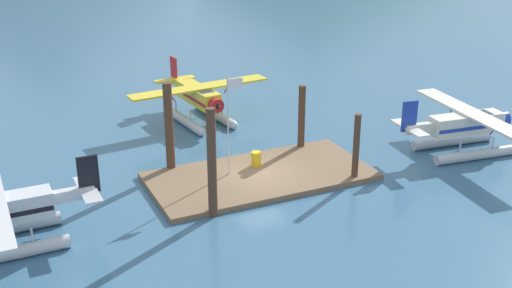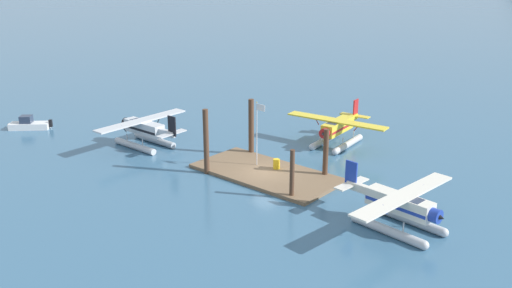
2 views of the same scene
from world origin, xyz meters
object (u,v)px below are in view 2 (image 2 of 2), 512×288
object	(u,v)px
flagpole	(258,126)
seaplane_yellow_bow_centre	(337,130)
fuel_drum	(276,164)
seaplane_cream_stbd_aft	(399,208)
seaplane_silver_port_aft	(144,131)
boat_white_open_sw	(28,125)

from	to	relation	value
flagpole	seaplane_yellow_bow_centre	bearing A→B (deg)	80.04
flagpole	fuel_drum	size ratio (longest dim) A/B	6.58
flagpole	seaplane_cream_stbd_aft	bearing A→B (deg)	-9.85
seaplane_silver_port_aft	boat_white_open_sw	xyz separation A→B (m)	(-14.43, -4.59, -1.09)
fuel_drum	boat_white_open_sw	distance (m)	29.78
seaplane_yellow_bow_centre	seaplane_silver_port_aft	distance (m)	19.17
seaplane_cream_stbd_aft	seaplane_silver_port_aft	bearing A→B (deg)	-179.90
seaplane_yellow_bow_centre	boat_white_open_sw	xyz separation A→B (m)	(-28.77, -17.31, -1.09)
seaplane_cream_stbd_aft	fuel_drum	bearing A→B (deg)	167.15
fuel_drum	seaplane_yellow_bow_centre	size ratio (longest dim) A/B	0.08
fuel_drum	boat_white_open_sw	world-z (taller)	boat_white_open_sw
fuel_drum	seaplane_cream_stbd_aft	xyz separation A→B (m)	(13.11, -2.99, 0.84)
seaplane_cream_stbd_aft	boat_white_open_sw	size ratio (longest dim) A/B	2.58
boat_white_open_sw	seaplane_silver_port_aft	bearing A→B (deg)	17.65
seaplane_yellow_bow_centre	seaplane_silver_port_aft	world-z (taller)	same
boat_white_open_sw	seaplane_yellow_bow_centre	bearing A→B (deg)	31.04
fuel_drum	boat_white_open_sw	bearing A→B (deg)	-165.15
flagpole	boat_white_open_sw	world-z (taller)	flagpole
flagpole	seaplane_silver_port_aft	xyz separation A→B (m)	(-12.57, -2.64, -2.34)
fuel_drum	seaplane_yellow_bow_centre	xyz separation A→B (m)	(-0.02, 9.68, 0.84)
seaplane_silver_port_aft	boat_white_open_sw	bearing A→B (deg)	-162.35
seaplane_silver_port_aft	boat_white_open_sw	size ratio (longest dim) A/B	2.56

